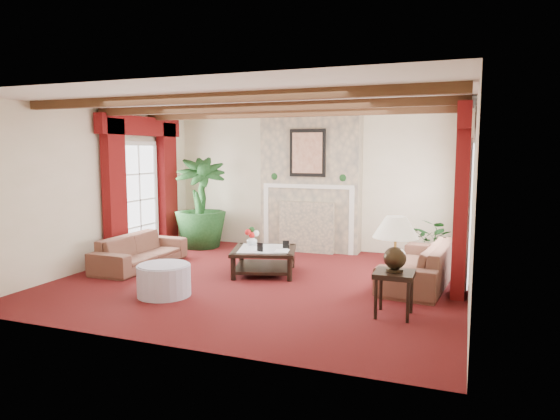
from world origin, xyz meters
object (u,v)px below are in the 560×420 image
at_px(potted_palm, 201,223).
at_px(ottoman, 164,280).
at_px(sofa_left, 140,246).
at_px(coffee_table, 264,261).
at_px(side_table, 394,294).
at_px(sofa_right, 420,256).

height_order(potted_palm, ottoman, potted_palm).
relative_size(sofa_left, coffee_table, 1.87).
bearing_deg(ottoman, coffee_table, 63.18).
height_order(potted_palm, side_table, potted_palm).
relative_size(potted_palm, side_table, 3.86).
relative_size(coffee_table, side_table, 1.82).
xyz_separation_m(sofa_right, coffee_table, (-2.42, -0.27, -0.21)).
xyz_separation_m(sofa_left, ottoman, (1.37, -1.34, -0.15)).
bearing_deg(coffee_table, sofa_left, 171.00).
bearing_deg(coffee_table, ottoman, -133.48).
relative_size(coffee_table, ottoman, 1.37).
distance_m(sofa_right, potted_palm, 4.69).
relative_size(potted_palm, ottoman, 2.89).
relative_size(sofa_right, side_table, 3.96).
bearing_deg(sofa_right, sofa_left, -76.99).
distance_m(potted_palm, coffee_table, 2.64).
xyz_separation_m(coffee_table, ottoman, (-0.82, -1.63, 0.01)).
height_order(sofa_right, coffee_table, sofa_right).
distance_m(sofa_left, potted_palm, 1.90).
height_order(sofa_left, potted_palm, potted_palm).
xyz_separation_m(sofa_right, potted_palm, (-4.50, 1.33, 0.10)).
relative_size(potted_palm, coffee_table, 2.12).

